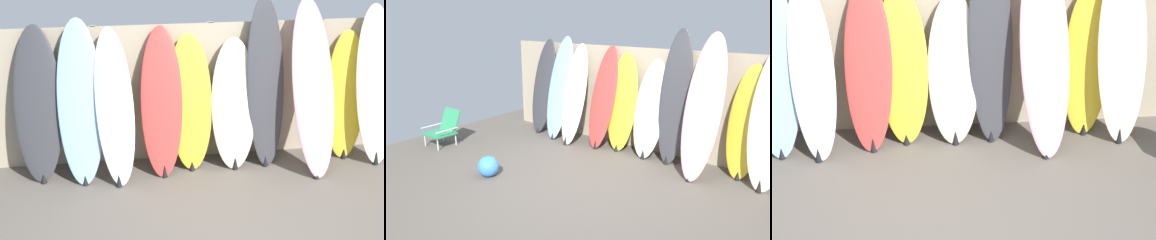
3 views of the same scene
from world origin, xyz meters
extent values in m
plane|color=#5B544C|center=(0.00, 0.00, 0.00)|extent=(7.68, 7.68, 0.00)
cube|color=tan|center=(0.00, 2.00, 0.90)|extent=(6.08, 0.04, 1.80)
cylinder|color=gray|center=(-1.44, 2.04, 0.90)|extent=(0.10, 0.10, 1.80)
cylinder|color=gray|center=(0.00, 2.04, 0.90)|extent=(0.10, 0.10, 1.80)
cylinder|color=gray|center=(1.44, 2.04, 0.90)|extent=(0.10, 0.10, 1.80)
ellipsoid|color=#38383D|center=(-2.14, 1.70, 0.94)|extent=(0.62, 0.54, 1.89)
cone|color=black|center=(-2.14, 1.49, 0.07)|extent=(0.08, 0.08, 0.11)
ellipsoid|color=#8CB7D6|center=(-1.63, 1.61, 0.98)|extent=(0.56, 0.57, 1.96)
cone|color=black|center=(-1.63, 1.37, 0.07)|extent=(0.08, 0.08, 0.12)
ellipsoid|color=white|center=(-1.23, 1.56, 0.92)|extent=(0.53, 0.71, 1.84)
cone|color=black|center=(-1.23, 1.27, 0.09)|extent=(0.08, 0.08, 0.15)
ellipsoid|color=#D13D38|center=(-0.66, 1.67, 0.91)|extent=(0.55, 0.59, 1.82)
cone|color=black|center=(-0.66, 1.43, 0.09)|extent=(0.08, 0.08, 0.16)
ellipsoid|color=yellow|center=(-0.29, 1.72, 0.86)|extent=(0.57, 0.41, 1.73)
cone|color=black|center=(-0.29, 1.56, 0.07)|extent=(0.08, 0.08, 0.12)
ellipsoid|color=beige|center=(0.26, 1.70, 0.82)|extent=(0.60, 0.48, 1.65)
cone|color=black|center=(0.26, 1.51, 0.09)|extent=(0.08, 0.08, 0.16)
ellipsoid|color=#38383D|center=(0.66, 1.73, 1.07)|extent=(0.54, 0.50, 2.15)
cone|color=black|center=(0.66, 1.54, 0.07)|extent=(0.08, 0.08, 0.13)
ellipsoid|color=pink|center=(1.21, 1.50, 1.06)|extent=(0.60, 0.93, 2.12)
cone|color=black|center=(1.21, 1.13, 0.06)|extent=(0.08, 0.08, 0.10)
ellipsoid|color=yellow|center=(1.76, 1.76, 0.84)|extent=(0.55, 0.41, 1.68)
cone|color=black|center=(1.76, 1.61, 0.07)|extent=(0.08, 0.08, 0.13)
ellipsoid|color=beige|center=(2.10, 1.64, 1.01)|extent=(0.61, 0.64, 2.01)
cone|color=black|center=(2.10, 1.38, 0.10)|extent=(0.08, 0.08, 0.18)
camera|label=1|loc=(-1.16, -4.43, 3.27)|focal=50.00mm
camera|label=2|loc=(2.97, -3.82, 2.35)|focal=35.00mm
camera|label=3|loc=(-0.12, -3.71, 3.04)|focal=50.00mm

